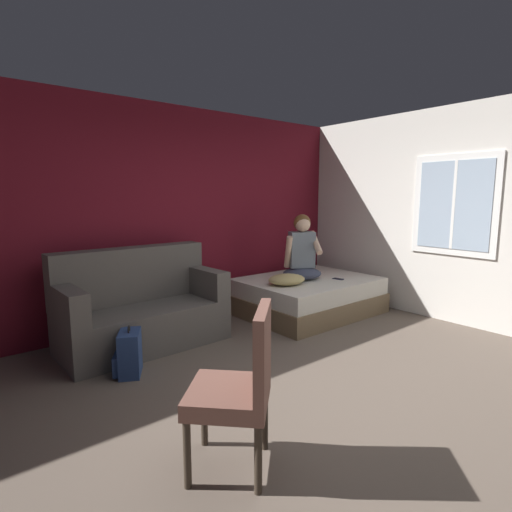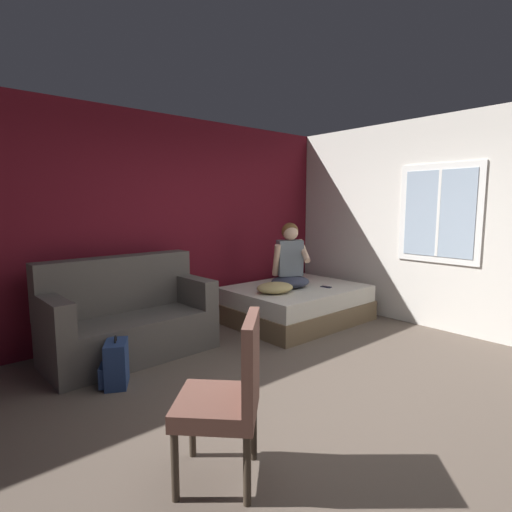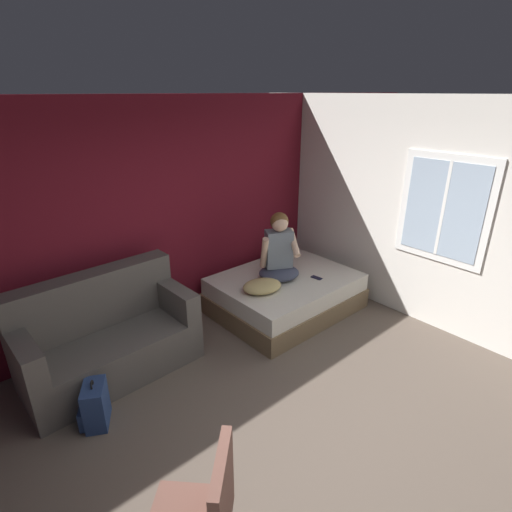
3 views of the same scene
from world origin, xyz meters
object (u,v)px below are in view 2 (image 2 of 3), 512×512
object	(u,v)px
bed	(296,304)
person_seated	(290,261)
side_chair	(229,393)
throw_pillow	(275,288)
backpack	(115,364)
couch	(128,319)
cell_phone	(326,287)

from	to	relation	value
bed	person_seated	bearing A→B (deg)	160.79
side_chair	throw_pillow	world-z (taller)	side_chair
person_seated	backpack	size ratio (longest dim) A/B	1.91
bed	couch	xyz separation A→B (m)	(-2.27, 0.31, 0.16)
throw_pillow	cell_phone	bearing A→B (deg)	-13.55
side_chair	backpack	world-z (taller)	side_chair
backpack	throw_pillow	size ratio (longest dim) A/B	0.95
couch	throw_pillow	size ratio (longest dim) A/B	3.59
cell_phone	throw_pillow	bearing A→B (deg)	-20.57
bed	side_chair	size ratio (longest dim) A/B	1.84
couch	person_seated	world-z (taller)	person_seated
bed	person_seated	distance (m)	0.61
side_chair	cell_phone	bearing A→B (deg)	29.87
side_chair	person_seated	distance (m)	3.25
backpack	throw_pillow	distance (m)	2.20
side_chair	person_seated	xyz separation A→B (m)	(2.54, 2.00, 0.30)
couch	cell_phone	bearing A→B (deg)	-13.27
bed	backpack	xyz separation A→B (m)	(-2.67, -0.33, -0.04)
side_chair	person_seated	size ratio (longest dim) A/B	1.12
side_chair	throw_pillow	bearing A→B (deg)	41.10
side_chair	backpack	xyz separation A→B (m)	(-0.03, 1.63, -0.34)
bed	side_chair	xyz separation A→B (m)	(-2.64, -1.97, 0.30)
backpack	cell_phone	xyz separation A→B (m)	(2.94, 0.04, 0.29)
person_seated	throw_pillow	distance (m)	0.52
bed	backpack	bearing A→B (deg)	-172.90
couch	bed	bearing A→B (deg)	-7.69
person_seated	cell_phone	xyz separation A→B (m)	(0.37, -0.33, -0.35)
person_seated	cell_phone	size ratio (longest dim) A/B	6.08
throw_pillow	side_chair	bearing A→B (deg)	-138.90
bed	couch	size ratio (longest dim) A/B	1.05
person_seated	cell_phone	bearing A→B (deg)	-41.50
backpack	cell_phone	distance (m)	2.96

